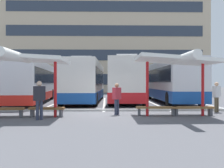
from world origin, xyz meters
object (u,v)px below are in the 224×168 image
(bench_4, at_px, (156,109))
(coach_bus_0, at_px, (30,82))
(bench_2, at_px, (7,110))
(waiting_shelter_1, at_px, (25,59))
(bench_5, at_px, (193,109))
(waiting_passenger_2, at_px, (39,97))
(coach_bus_1, at_px, (85,82))
(waiting_passenger_1, at_px, (217,95))
(bench_3, at_px, (47,110))
(waiting_shelter_2, at_px, (177,61))
(coach_bus_2, at_px, (126,81))
(coach_bus_3, at_px, (171,82))
(waiting_passenger_0, at_px, (117,97))

(bench_4, bearing_deg, coach_bus_0, 134.19)
(bench_2, relative_size, bench_4, 0.82)
(coach_bus_0, bearing_deg, waiting_shelter_1, -76.40)
(bench_5, relative_size, waiting_passenger_2, 1.19)
(coach_bus_1, xyz_separation_m, waiting_passenger_1, (7.74, -8.27, -0.73))
(waiting_shelter_1, xyz_separation_m, bench_2, (-0.90, 0.21, -2.34))
(bench_3, xyz_separation_m, waiting_shelter_2, (6.13, -0.08, 2.30))
(coach_bus_2, bearing_deg, bench_5, -74.44)
(waiting_shelter_2, bearing_deg, bench_4, 156.09)
(coach_bus_2, bearing_deg, waiting_shelter_1, -118.59)
(waiting_shelter_1, xyz_separation_m, waiting_passenger_1, (9.70, 2.20, -1.73))
(coach_bus_3, relative_size, waiting_shelter_1, 2.42)
(waiting_shelter_1, xyz_separation_m, waiting_passenger_0, (4.24, 1.13, -1.78))
(coach_bus_3, height_order, waiting_passenger_1, coach_bus_3)
(coach_bus_2, bearing_deg, waiting_passenger_1, -60.55)
(waiting_shelter_2, xyz_separation_m, bench_5, (0.90, 0.35, -2.29))
(bench_4, bearing_deg, coach_bus_3, 72.88)
(coach_bus_3, xyz_separation_m, waiting_passenger_0, (-4.84, -9.14, -0.80))
(waiting_shelter_2, xyz_separation_m, bench_4, (-0.90, 0.40, -2.29))
(coach_bus_3, bearing_deg, waiting_shelter_2, -101.61)
(coach_bus_0, bearing_deg, waiting_passenger_0, -51.66)
(waiting_passenger_1, bearing_deg, bench_3, -168.42)
(coach_bus_2, xyz_separation_m, waiting_shelter_1, (-5.37, -9.86, 0.94))
(coach_bus_1, bearing_deg, bench_2, -105.58)
(bench_2, bearing_deg, waiting_shelter_2, 0.76)
(coach_bus_1, bearing_deg, waiting_passenger_0, -76.29)
(coach_bus_2, relative_size, waiting_passenger_0, 6.58)
(bench_5, relative_size, waiting_passenger_1, 1.22)
(bench_4, xyz_separation_m, bench_5, (1.80, -0.05, 0.00))
(bench_3, relative_size, waiting_passenger_2, 1.00)
(coach_bus_1, height_order, waiting_passenger_1, coach_bus_1)
(waiting_shelter_2, bearing_deg, waiting_passenger_0, 163.67)
(coach_bus_1, relative_size, waiting_passenger_1, 7.41)
(bench_2, distance_m, waiting_passenger_0, 5.25)
(waiting_shelter_1, bearing_deg, bench_3, 23.69)
(bench_3, bearing_deg, coach_bus_0, 109.45)
(bench_5, bearing_deg, coach_bus_2, 105.56)
(coach_bus_2, relative_size, bench_4, 5.26)
(waiting_shelter_2, bearing_deg, waiting_passenger_1, 35.29)
(waiting_shelter_1, bearing_deg, bench_5, 4.76)
(coach_bus_2, bearing_deg, coach_bus_0, -176.15)
(bench_3, bearing_deg, coach_bus_3, 50.37)
(coach_bus_1, distance_m, waiting_passenger_0, 9.64)
(bench_4, height_order, waiting_passenger_1, waiting_passenger_1)
(waiting_passenger_1, relative_size, waiting_passenger_2, 0.97)
(waiting_shelter_1, distance_m, waiting_passenger_0, 4.73)
(waiting_passenger_2, bearing_deg, waiting_shelter_2, 9.10)
(coach_bus_3, xyz_separation_m, bench_3, (-8.18, -9.88, -1.36))
(waiting_shelter_2, bearing_deg, coach_bus_1, 116.56)
(coach_bus_2, relative_size, waiting_passenger_2, 6.16)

